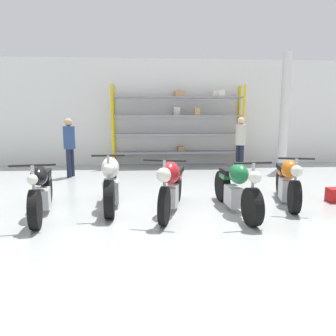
% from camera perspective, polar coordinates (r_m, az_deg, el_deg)
% --- Properties ---
extents(ground_plane, '(30.00, 30.00, 0.00)m').
position_cam_1_polar(ground_plane, '(6.28, 0.28, -6.92)').
color(ground_plane, '#9EA3A0').
extents(back_wall, '(30.00, 0.08, 3.60)m').
position_cam_1_polar(back_wall, '(11.50, -1.93, 9.63)').
color(back_wall, white).
rests_on(back_wall, ground_plane).
extents(shelving_rack, '(4.44, 0.63, 2.71)m').
position_cam_1_polar(shelving_rack, '(11.20, 2.12, 7.85)').
color(shelving_rack, yellow).
rests_on(shelving_rack, ground_plane).
extents(support_pillar, '(0.28, 0.28, 3.60)m').
position_cam_1_polar(support_pillar, '(10.95, 19.64, 9.10)').
color(support_pillar, silver).
rests_on(support_pillar, ground_plane).
extents(motorcycle_black, '(0.69, 2.15, 1.01)m').
position_cam_1_polar(motorcycle_black, '(6.18, -21.21, -3.54)').
color(motorcycle_black, black).
rests_on(motorcycle_black, ground_plane).
extents(motorcycle_white, '(0.56, 2.02, 1.09)m').
position_cam_1_polar(motorcycle_white, '(6.31, -9.92, -2.55)').
color(motorcycle_white, black).
rests_on(motorcycle_white, ground_plane).
extents(motorcycle_red, '(0.81, 2.03, 1.06)m').
position_cam_1_polar(motorcycle_red, '(5.88, 0.55, -2.92)').
color(motorcycle_red, black).
rests_on(motorcycle_red, ground_plane).
extents(motorcycle_green, '(0.62, 2.15, 1.02)m').
position_cam_1_polar(motorcycle_green, '(6.04, 11.76, -3.37)').
color(motorcycle_green, black).
rests_on(motorcycle_green, ground_plane).
extents(motorcycle_orange, '(0.76, 1.94, 1.00)m').
position_cam_1_polar(motorcycle_orange, '(6.93, 20.10, -2.26)').
color(motorcycle_orange, black).
rests_on(motorcycle_orange, ground_plane).
extents(person_browsing, '(0.41, 0.41, 1.65)m').
position_cam_1_polar(person_browsing, '(10.45, 12.49, 4.87)').
color(person_browsing, '#1E2338').
rests_on(person_browsing, ground_plane).
extents(person_near_rack, '(0.40, 0.40, 1.63)m').
position_cam_1_polar(person_near_rack, '(9.55, -16.80, 4.21)').
color(person_near_rack, '#1E2338').
rests_on(person_near_rack, ground_plane).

